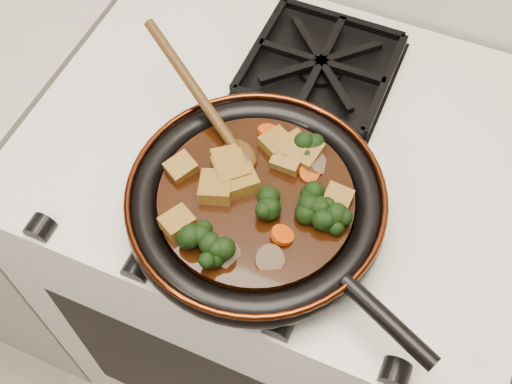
% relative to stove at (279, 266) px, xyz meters
% --- Properties ---
extents(stove, '(0.76, 0.60, 0.90)m').
position_rel_stove_xyz_m(stove, '(0.00, 0.00, 0.00)').
color(stove, beige).
rests_on(stove, ground).
extents(burner_grate_front, '(0.23, 0.23, 0.03)m').
position_rel_stove_xyz_m(burner_grate_front, '(0.00, -0.14, 0.46)').
color(burner_grate_front, black).
rests_on(burner_grate_front, stove).
extents(burner_grate_back, '(0.23, 0.23, 0.03)m').
position_rel_stove_xyz_m(burner_grate_back, '(0.00, 0.14, 0.46)').
color(burner_grate_back, black).
rests_on(burner_grate_back, stove).
extents(skillet, '(0.45, 0.35, 0.05)m').
position_rel_stove_xyz_m(skillet, '(0.01, -0.15, 0.49)').
color(skillet, black).
rests_on(skillet, burner_grate_front).
extents(braising_sauce, '(0.26, 0.26, 0.02)m').
position_rel_stove_xyz_m(braising_sauce, '(0.01, -0.15, 0.50)').
color(braising_sauce, black).
rests_on(braising_sauce, skillet).
extents(tofu_cube_0, '(0.04, 0.04, 0.02)m').
position_rel_stove_xyz_m(tofu_cube_0, '(0.11, -0.12, 0.52)').
color(tofu_cube_0, brown).
rests_on(tofu_cube_0, braising_sauce).
extents(tofu_cube_1, '(0.05, 0.05, 0.02)m').
position_rel_stove_xyz_m(tofu_cube_1, '(0.01, -0.06, 0.52)').
color(tofu_cube_1, brown).
rests_on(tofu_cube_1, braising_sauce).
extents(tofu_cube_2, '(0.05, 0.05, 0.02)m').
position_rel_stove_xyz_m(tofu_cube_2, '(-0.06, -0.23, 0.52)').
color(tofu_cube_2, brown).
rests_on(tofu_cube_2, braising_sauce).
extents(tofu_cube_3, '(0.06, 0.06, 0.03)m').
position_rel_stove_xyz_m(tofu_cube_3, '(-0.01, -0.14, 0.52)').
color(tofu_cube_3, brown).
rests_on(tofu_cube_3, braising_sauce).
extents(tofu_cube_4, '(0.05, 0.05, 0.03)m').
position_rel_stove_xyz_m(tofu_cube_4, '(0.05, -0.06, 0.52)').
color(tofu_cube_4, brown).
rests_on(tofu_cube_4, braising_sauce).
extents(tofu_cube_5, '(0.04, 0.04, 0.03)m').
position_rel_stove_xyz_m(tofu_cube_5, '(0.03, -0.08, 0.52)').
color(tofu_cube_5, brown).
rests_on(tofu_cube_5, braising_sauce).
extents(tofu_cube_6, '(0.05, 0.05, 0.02)m').
position_rel_stove_xyz_m(tofu_cube_6, '(0.03, -0.06, 0.52)').
color(tofu_cube_6, brown).
rests_on(tofu_cube_6, braising_sauce).
extents(tofu_cube_7, '(0.06, 0.06, 0.03)m').
position_rel_stove_xyz_m(tofu_cube_7, '(-0.03, -0.13, 0.52)').
color(tofu_cube_7, brown).
rests_on(tofu_cube_7, braising_sauce).
extents(tofu_cube_8, '(0.06, 0.06, 0.03)m').
position_rel_stove_xyz_m(tofu_cube_8, '(-0.04, -0.12, 0.52)').
color(tofu_cube_8, brown).
rests_on(tofu_cube_8, braising_sauce).
extents(tofu_cube_9, '(0.05, 0.05, 0.03)m').
position_rel_stove_xyz_m(tofu_cube_9, '(-0.09, -0.15, 0.52)').
color(tofu_cube_9, brown).
rests_on(tofu_cube_9, braising_sauce).
extents(tofu_cube_10, '(0.06, 0.06, 0.03)m').
position_rel_stove_xyz_m(tofu_cube_10, '(-0.04, -0.16, 0.52)').
color(tofu_cube_10, brown).
rests_on(tofu_cube_10, braising_sauce).
extents(broccoli_floret_0, '(0.09, 0.08, 0.06)m').
position_rel_stove_xyz_m(broccoli_floret_0, '(0.05, -0.06, 0.52)').
color(broccoli_floret_0, black).
rests_on(broccoli_floret_0, braising_sauce).
extents(broccoli_floret_1, '(0.08, 0.07, 0.07)m').
position_rel_stove_xyz_m(broccoli_floret_1, '(-0.03, -0.24, 0.52)').
color(broccoli_floret_1, black).
rests_on(broccoli_floret_1, braising_sauce).
extents(broccoli_floret_2, '(0.06, 0.06, 0.06)m').
position_rel_stove_xyz_m(broccoli_floret_2, '(0.09, -0.13, 0.52)').
color(broccoli_floret_2, black).
rests_on(broccoli_floret_2, braising_sauce).
extents(broccoli_floret_3, '(0.08, 0.07, 0.06)m').
position_rel_stove_xyz_m(broccoli_floret_3, '(0.12, -0.14, 0.52)').
color(broccoli_floret_3, black).
rests_on(broccoli_floret_3, braising_sauce).
extents(broccoli_floret_4, '(0.08, 0.07, 0.06)m').
position_rel_stove_xyz_m(broccoli_floret_4, '(0.03, -0.16, 0.52)').
color(broccoli_floret_4, black).
rests_on(broccoli_floret_4, braising_sauce).
extents(broccoli_floret_5, '(0.08, 0.07, 0.06)m').
position_rel_stove_xyz_m(broccoli_floret_5, '(0.11, -0.14, 0.52)').
color(broccoli_floret_5, black).
rests_on(broccoli_floret_5, braising_sauce).
extents(broccoli_floret_6, '(0.08, 0.09, 0.07)m').
position_rel_stove_xyz_m(broccoli_floret_6, '(0.00, -0.25, 0.52)').
color(broccoli_floret_6, black).
rests_on(broccoli_floret_6, braising_sauce).
extents(broccoli_floret_7, '(0.07, 0.07, 0.07)m').
position_rel_stove_xyz_m(broccoli_floret_7, '(0.10, -0.14, 0.52)').
color(broccoli_floret_7, black).
rests_on(broccoli_floret_7, braising_sauce).
extents(carrot_coin_0, '(0.03, 0.03, 0.02)m').
position_rel_stove_xyz_m(carrot_coin_0, '(0.06, -0.09, 0.51)').
color(carrot_coin_0, '#B43605').
rests_on(carrot_coin_0, braising_sauce).
extents(carrot_coin_1, '(0.03, 0.03, 0.02)m').
position_rel_stove_xyz_m(carrot_coin_1, '(0.04, -0.05, 0.51)').
color(carrot_coin_1, '#B43605').
rests_on(carrot_coin_1, braising_sauce).
extents(carrot_coin_2, '(0.03, 0.03, 0.01)m').
position_rel_stove_xyz_m(carrot_coin_2, '(-0.00, -0.24, 0.51)').
color(carrot_coin_2, '#B43605').
rests_on(carrot_coin_2, braising_sauce).
extents(carrot_coin_3, '(0.03, 0.03, 0.02)m').
position_rel_stove_xyz_m(carrot_coin_3, '(-0.01, -0.05, 0.51)').
color(carrot_coin_3, '#B43605').
rests_on(carrot_coin_3, braising_sauce).
extents(carrot_coin_4, '(0.03, 0.03, 0.02)m').
position_rel_stove_xyz_m(carrot_coin_4, '(0.07, -0.19, 0.51)').
color(carrot_coin_4, '#B43605').
rests_on(carrot_coin_4, braising_sauce).
extents(mushroom_slice_0, '(0.05, 0.04, 0.03)m').
position_rel_stove_xyz_m(mushroom_slice_0, '(0.06, -0.23, 0.52)').
color(mushroom_slice_0, brown).
rests_on(mushroom_slice_0, braising_sauce).
extents(mushroom_slice_1, '(0.03, 0.03, 0.02)m').
position_rel_stove_xyz_m(mushroom_slice_1, '(0.03, -0.06, 0.52)').
color(mushroom_slice_1, brown).
rests_on(mushroom_slice_1, braising_sauce).
extents(mushroom_slice_2, '(0.04, 0.04, 0.03)m').
position_rel_stove_xyz_m(mushroom_slice_2, '(0.01, -0.24, 0.52)').
color(mushroom_slice_2, brown).
rests_on(mushroom_slice_2, braising_sauce).
extents(mushroom_slice_3, '(0.04, 0.04, 0.03)m').
position_rel_stove_xyz_m(mushroom_slice_3, '(0.07, -0.07, 0.52)').
color(mushroom_slice_3, brown).
rests_on(mushroom_slice_3, braising_sauce).
extents(wooden_spoon, '(0.14, 0.10, 0.23)m').
position_rel_stove_xyz_m(wooden_spoon, '(-0.09, -0.07, 0.53)').
color(wooden_spoon, '#42290E').
rests_on(wooden_spoon, braising_sauce).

